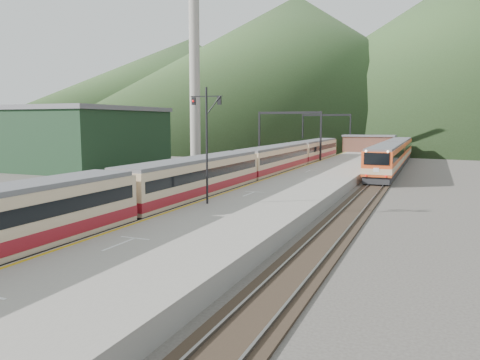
% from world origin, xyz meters
% --- Properties ---
extents(track_main, '(2.60, 200.00, 0.23)m').
position_xyz_m(track_main, '(0.00, 40.00, 0.07)').
color(track_main, black).
rests_on(track_main, ground).
extents(track_far, '(2.60, 200.00, 0.23)m').
position_xyz_m(track_far, '(-5.00, 40.00, 0.07)').
color(track_far, black).
rests_on(track_far, ground).
extents(track_second, '(2.60, 200.00, 0.23)m').
position_xyz_m(track_second, '(11.50, 40.00, 0.07)').
color(track_second, black).
rests_on(track_second, ground).
extents(platform, '(8.00, 100.00, 1.00)m').
position_xyz_m(platform, '(5.60, 38.00, 0.50)').
color(platform, gray).
rests_on(platform, ground).
extents(gantry_near, '(9.55, 0.25, 8.00)m').
position_xyz_m(gantry_near, '(-2.85, 55.00, 5.59)').
color(gantry_near, black).
rests_on(gantry_near, ground).
extents(gantry_far, '(9.55, 0.25, 8.00)m').
position_xyz_m(gantry_far, '(-2.85, 80.00, 5.59)').
color(gantry_far, black).
rests_on(gantry_far, ground).
extents(warehouse, '(14.50, 20.50, 8.60)m').
position_xyz_m(warehouse, '(-28.00, 42.00, 4.32)').
color(warehouse, black).
rests_on(warehouse, ground).
extents(smokestack, '(1.80, 1.80, 30.00)m').
position_xyz_m(smokestack, '(-22.00, 62.00, 15.00)').
color(smokestack, '#9E998E').
rests_on(smokestack, ground).
extents(station_shed, '(9.40, 4.40, 3.10)m').
position_xyz_m(station_shed, '(5.60, 78.00, 2.57)').
color(station_shed, brown).
rests_on(station_shed, platform).
extents(hill_a, '(180.00, 180.00, 60.00)m').
position_xyz_m(hill_a, '(-40.00, 190.00, 30.00)').
color(hill_a, '#2E4520').
rests_on(hill_a, ground).
extents(hill_b, '(220.00, 220.00, 75.00)m').
position_xyz_m(hill_b, '(30.00, 230.00, 37.50)').
color(hill_b, '#2E4520').
rests_on(hill_b, ground).
extents(hill_d, '(200.00, 200.00, 55.00)m').
position_xyz_m(hill_d, '(-120.00, 240.00, 27.50)').
color(hill_d, '#2E4520').
rests_on(hill_d, ground).
extents(main_train, '(2.79, 76.55, 3.41)m').
position_xyz_m(main_train, '(0.00, 30.33, 1.93)').
color(main_train, tan).
rests_on(main_train, track_main).
extents(second_train, '(3.01, 41.01, 3.68)m').
position_xyz_m(second_train, '(11.50, 57.60, 2.07)').
color(second_train, '#DA4D1F').
rests_on(second_train, track_second).
extents(signal_mast, '(2.19, 0.40, 7.75)m').
position_xyz_m(signal_mast, '(2.74, 16.99, 5.69)').
color(signal_mast, black).
rests_on(signal_mast, platform).
extents(short_signal_a, '(0.24, 0.19, 2.27)m').
position_xyz_m(short_signal_a, '(-2.93, 9.93, 1.46)').
color(short_signal_a, black).
rests_on(short_signal_a, ground).
extents(short_signal_b, '(0.26, 0.23, 2.27)m').
position_xyz_m(short_signal_b, '(-2.41, 30.10, 1.46)').
color(short_signal_b, black).
rests_on(short_signal_b, ground).
extents(short_signal_c, '(0.26, 0.23, 2.27)m').
position_xyz_m(short_signal_c, '(-7.41, 20.60, 1.46)').
color(short_signal_c, black).
rests_on(short_signal_c, ground).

